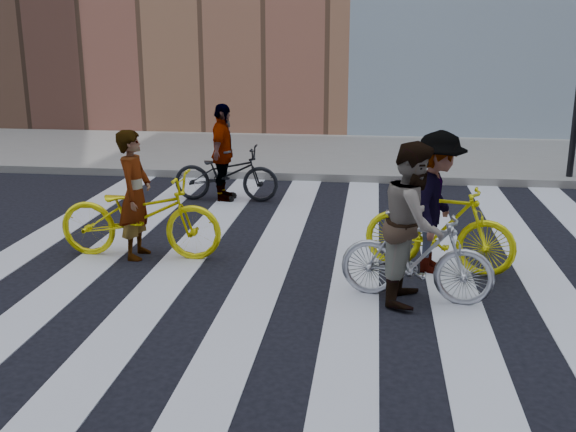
% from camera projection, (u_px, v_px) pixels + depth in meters
% --- Properties ---
extents(ground, '(100.00, 100.00, 0.00)m').
position_uv_depth(ground, '(310.00, 272.00, 8.16)').
color(ground, black).
rests_on(ground, ground).
extents(sidewalk_far, '(100.00, 5.00, 0.15)m').
position_uv_depth(sidewalk_far, '(342.00, 155.00, 15.31)').
color(sidewalk_far, gray).
rests_on(sidewalk_far, ground).
extents(zebra_crosswalk, '(8.25, 10.00, 0.01)m').
position_uv_depth(zebra_crosswalk, '(310.00, 272.00, 8.16)').
color(zebra_crosswalk, silver).
rests_on(zebra_crosswalk, ground).
extents(bike_yellow_left, '(2.11, 0.74, 1.11)m').
position_uv_depth(bike_yellow_left, '(140.00, 215.00, 8.57)').
color(bike_yellow_left, yellow).
rests_on(bike_yellow_left, ground).
extents(bike_silver_mid, '(1.70, 0.76, 0.99)m').
position_uv_depth(bike_silver_mid, '(417.00, 257.00, 7.19)').
color(bike_silver_mid, '#ADAFB7').
rests_on(bike_silver_mid, ground).
extents(bike_yellow_right, '(1.88, 0.94, 1.09)m').
position_uv_depth(bike_yellow_right, '(439.00, 228.00, 8.07)').
color(bike_yellow_right, yellow).
rests_on(bike_yellow_right, ground).
extents(bike_dark_rear, '(1.80, 0.64, 0.94)m').
position_uv_depth(bike_dark_rear, '(226.00, 174.00, 11.45)').
color(bike_dark_rear, black).
rests_on(bike_dark_rear, ground).
extents(rider_left, '(0.40, 0.60, 1.65)m').
position_uv_depth(rider_left, '(135.00, 195.00, 8.50)').
color(rider_left, slate).
rests_on(rider_left, ground).
extents(rider_mid, '(0.80, 0.95, 1.74)m').
position_uv_depth(rider_mid, '(414.00, 223.00, 7.10)').
color(rider_mid, slate).
rests_on(rider_mid, ground).
extents(rider_right, '(0.89, 1.23, 1.71)m').
position_uv_depth(rider_right, '(437.00, 203.00, 7.99)').
color(rider_right, slate).
rests_on(rider_right, ground).
extents(rider_rear, '(0.41, 0.97, 1.65)m').
position_uv_depth(rider_rear, '(223.00, 153.00, 11.36)').
color(rider_rear, slate).
rests_on(rider_rear, ground).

